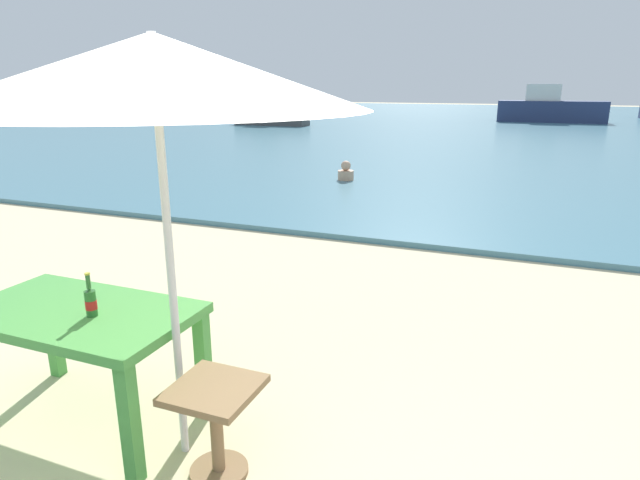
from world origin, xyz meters
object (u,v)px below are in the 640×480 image
Objects in this scene: picnic_table_green at (79,326)px; boat_tanker at (271,115)px; swimmer_person at (346,173)px; boat_ferry at (258,100)px; beer_bottle_amber at (91,301)px; boat_fishing_trawler at (550,109)px; side_table_wood at (216,417)px; patio_umbrella at (154,72)px.

picnic_table_green is 24.42m from boat_tanker.
boat_ferry is at bearing 120.89° from swimmer_person.
beer_bottle_amber is at bearing -13.36° from picnic_table_green.
beer_bottle_amber is 0.05× the size of boat_fishing_trawler.
beer_bottle_amber reaches higher than side_table_wood.
boat_tanker is (-8.72, 13.69, 0.33)m from swimmer_person.
beer_bottle_amber is 0.06× the size of boat_ferry.
boat_fishing_trawler is at bearing 84.40° from picnic_table_green.
side_table_wood is at bearing -17.99° from patio_umbrella.
side_table_wood is 9.02m from swimmer_person.
boat_tanker is (-10.15, 22.32, -0.29)m from beer_bottle_amber.
boat_ferry reaches higher than picnic_table_green.
boat_fishing_trawler reaches higher than swimmer_person.
boat_tanker is (-11.02, 22.41, 0.21)m from side_table_wood.
swimmer_person is (-1.27, 8.59, -0.41)m from picnic_table_green.
swimmer_person is at bearing -57.50° from boat_tanker.
boat_fishing_trawler is at bearing -26.84° from boat_ferry.
boat_tanker is at bearing 114.15° from picnic_table_green.
picnic_table_green is at bearing 173.08° from side_table_wood.
boat_ferry is (-11.28, 19.75, 0.11)m from boat_tanker.
picnic_table_green is at bearing -63.16° from boat_ferry.
patio_umbrella is 47.50m from boat_ferry.
swimmer_person is (-2.01, 8.62, -1.88)m from patio_umbrella.
patio_umbrella is at bearing 162.01° from side_table_wood.
boat_fishing_trawler is (4.19, 21.20, 0.55)m from swimmer_person.
swimmer_person is 0.08× the size of boat_fishing_trawler.
swimmer_person is (-1.43, 8.63, -0.61)m from beer_bottle_amber.
beer_bottle_amber is at bearing -179.37° from patio_umbrella.
side_table_wood is 1.32× the size of swimmer_person.
boat_fishing_trawler is 1.19× the size of boat_ferry.
boat_fishing_trawler reaches higher than boat_tanker.
patio_umbrella is 1.79m from side_table_wood.
beer_bottle_amber is 0.12× the size of patio_umbrella.
boat_tanker is 0.69× the size of boat_fishing_trawler.
side_table_wood is at bearing -75.24° from swimmer_person.
picnic_table_green is 2.59× the size of side_table_wood.
swimmer_person is at bearing 98.41° from picnic_table_green.
side_table_wood is at bearing -62.12° from boat_ferry.
swimmer_person is (-2.30, 8.72, -0.11)m from side_table_wood.
picnic_table_green is 0.26m from beer_bottle_amber.
beer_bottle_amber is 8.77m from swimmer_person.
side_table_wood is at bearing -93.62° from boat_fishing_trawler.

